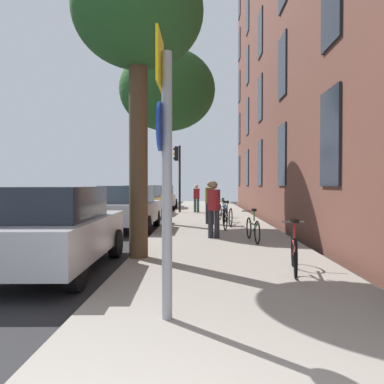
{
  "coord_description": "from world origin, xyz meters",
  "views": [
    {
      "loc": [
        0.53,
        -1.55,
        1.67
      ],
      "look_at": [
        0.27,
        10.01,
        1.45
      ],
      "focal_mm": 35.53,
      "sensor_mm": 36.0,
      "label": 1
    }
  ],
  "objects_px": {
    "bicycle_2": "(228,218)",
    "car_0": "(55,228)",
    "bicycle_4": "(222,212)",
    "bicycle_5": "(222,209)",
    "pedestrian_2": "(196,196)",
    "bicycle_0": "(294,251)",
    "traffic_light": "(178,167)",
    "car_1": "(128,207)",
    "tree_far": "(167,91)",
    "bicycle_1": "(253,229)",
    "bicycle_3": "(225,215)",
    "tree_near": "(138,17)",
    "car_2": "(144,200)",
    "pedestrian_1": "(210,200)",
    "car_3": "(162,197)",
    "sign_post": "(165,156)",
    "pedestrian_0": "(214,206)"
  },
  "relations": [
    {
      "from": "pedestrian_2",
      "to": "bicycle_2",
      "type": "bearing_deg",
      "value": -81.35
    },
    {
      "from": "tree_far",
      "to": "car_0",
      "type": "bearing_deg",
      "value": -101.01
    },
    {
      "from": "tree_far",
      "to": "bicycle_4",
      "type": "relative_size",
      "value": 4.38
    },
    {
      "from": "pedestrian_1",
      "to": "pedestrian_2",
      "type": "height_order",
      "value": "pedestrian_1"
    },
    {
      "from": "tree_near",
      "to": "bicycle_3",
      "type": "relative_size",
      "value": 3.9
    },
    {
      "from": "bicycle_4",
      "to": "bicycle_5",
      "type": "bearing_deg",
      "value": 86.78
    },
    {
      "from": "bicycle_0",
      "to": "pedestrian_1",
      "type": "relative_size",
      "value": 0.97
    },
    {
      "from": "bicycle_0",
      "to": "traffic_light",
      "type": "bearing_deg",
      "value": 101.34
    },
    {
      "from": "pedestrian_2",
      "to": "bicycle_3",
      "type": "bearing_deg",
      "value": -79.2
    },
    {
      "from": "bicycle_2",
      "to": "car_0",
      "type": "xyz_separation_m",
      "value": [
        -3.74,
        -6.25,
        0.34
      ]
    },
    {
      "from": "bicycle_5",
      "to": "bicycle_2",
      "type": "bearing_deg",
      "value": -91.0
    },
    {
      "from": "traffic_light",
      "to": "car_1",
      "type": "xyz_separation_m",
      "value": [
        -1.35,
        -7.58,
        -1.84
      ]
    },
    {
      "from": "bicycle_2",
      "to": "car_2",
      "type": "distance_m",
      "value": 8.09
    },
    {
      "from": "tree_near",
      "to": "car_1",
      "type": "distance_m",
      "value": 7.3
    },
    {
      "from": "tree_far",
      "to": "car_2",
      "type": "relative_size",
      "value": 1.54
    },
    {
      "from": "traffic_light",
      "to": "bicycle_5",
      "type": "bearing_deg",
      "value": -51.01
    },
    {
      "from": "sign_post",
      "to": "car_2",
      "type": "xyz_separation_m",
      "value": [
        -2.64,
        16.04,
        -1.15
      ]
    },
    {
      "from": "pedestrian_1",
      "to": "car_3",
      "type": "distance_m",
      "value": 11.44
    },
    {
      "from": "traffic_light",
      "to": "car_1",
      "type": "distance_m",
      "value": 7.92
    },
    {
      "from": "car_2",
      "to": "bicycle_5",
      "type": "bearing_deg",
      "value": -25.28
    },
    {
      "from": "bicycle_4",
      "to": "car_2",
      "type": "relative_size",
      "value": 0.35
    },
    {
      "from": "bicycle_0",
      "to": "bicycle_5",
      "type": "xyz_separation_m",
      "value": [
        -0.59,
        11.71,
        -0.02
      ]
    },
    {
      "from": "bicycle_0",
      "to": "pedestrian_2",
      "type": "height_order",
      "value": "pedestrian_2"
    },
    {
      "from": "tree_far",
      "to": "car_1",
      "type": "distance_m",
      "value": 4.76
    },
    {
      "from": "tree_near",
      "to": "car_2",
      "type": "relative_size",
      "value": 1.45
    },
    {
      "from": "bicycle_4",
      "to": "pedestrian_0",
      "type": "bearing_deg",
      "value": -95.94
    },
    {
      "from": "tree_near",
      "to": "car_1",
      "type": "xyz_separation_m",
      "value": [
        -1.31,
        5.71,
        -4.36
      ]
    },
    {
      "from": "bicycle_0",
      "to": "car_1",
      "type": "xyz_separation_m",
      "value": [
        -4.28,
        7.01,
        0.35
      ]
    },
    {
      "from": "car_1",
      "to": "bicycle_5",
      "type": "bearing_deg",
      "value": 51.88
    },
    {
      "from": "tree_far",
      "to": "bicycle_1",
      "type": "height_order",
      "value": "tree_far"
    },
    {
      "from": "bicycle_1",
      "to": "car_1",
      "type": "relative_size",
      "value": 0.4
    },
    {
      "from": "bicycle_4",
      "to": "car_1",
      "type": "height_order",
      "value": "car_1"
    },
    {
      "from": "bicycle_2",
      "to": "car_0",
      "type": "distance_m",
      "value": 7.29
    },
    {
      "from": "car_1",
      "to": "sign_post",
      "type": "bearing_deg",
      "value": -76.76
    },
    {
      "from": "bicycle_2",
      "to": "bicycle_3",
      "type": "height_order",
      "value": "bicycle_2"
    },
    {
      "from": "traffic_light",
      "to": "bicycle_1",
      "type": "bearing_deg",
      "value": -76.13
    },
    {
      "from": "car_2",
      "to": "bicycle_4",
      "type": "bearing_deg",
      "value": -45.07
    },
    {
      "from": "tree_near",
      "to": "car_2",
      "type": "xyz_separation_m",
      "value": [
        -1.74,
        12.35,
        -4.36
      ]
    },
    {
      "from": "car_2",
      "to": "bicycle_2",
      "type": "bearing_deg",
      "value": -60.1
    },
    {
      "from": "bicycle_3",
      "to": "car_0",
      "type": "relative_size",
      "value": 0.37
    },
    {
      "from": "tree_near",
      "to": "bicycle_5",
      "type": "distance_m",
      "value": 11.68
    },
    {
      "from": "tree_near",
      "to": "tree_far",
      "type": "xyz_separation_m",
      "value": [
        0.03,
        6.71,
        0.1
      ]
    },
    {
      "from": "pedestrian_1",
      "to": "car_0",
      "type": "distance_m",
      "value": 8.45
    },
    {
      "from": "bicycle_1",
      "to": "car_1",
      "type": "xyz_separation_m",
      "value": [
        -4.06,
        3.36,
        0.37
      ]
    },
    {
      "from": "car_0",
      "to": "car_1",
      "type": "relative_size",
      "value": 1.03
    },
    {
      "from": "bicycle_4",
      "to": "car_1",
      "type": "relative_size",
      "value": 0.36
    },
    {
      "from": "bicycle_3",
      "to": "sign_post",
      "type": "bearing_deg",
      "value": -97.49
    },
    {
      "from": "bicycle_4",
      "to": "car_3",
      "type": "relative_size",
      "value": 0.35
    },
    {
      "from": "bicycle_2",
      "to": "pedestrian_2",
      "type": "xyz_separation_m",
      "value": [
        -1.2,
        7.86,
        0.51
      ]
    },
    {
      "from": "bicycle_3",
      "to": "bicycle_0",
      "type": "bearing_deg",
      "value": -85.28
    }
  ]
}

